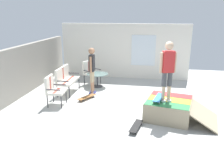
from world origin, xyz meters
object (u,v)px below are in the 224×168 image
patio_chair_by_wall (53,88)px  skateboard_by_bench (87,97)px  person_watching (92,67)px  skateboard_spare (136,126)px  patio_chair_near_house (90,70)px  skate_ramp (170,108)px  person_skater (168,67)px  skateboard_on_ramp (159,98)px  patio_table (97,77)px  patio_bench (65,77)px

patio_chair_by_wall → skateboard_by_bench: (0.71, -0.95, -0.53)m
patio_chair_by_wall → person_watching: 1.77m
patio_chair_by_wall → skateboard_spare: bearing=-113.3°
patio_chair_near_house → skateboard_spare: patio_chair_near_house is taller
patio_chair_by_wall → skate_ramp: bearing=-94.9°
person_skater → skateboard_on_ramp: bearing=85.0°
patio_table → person_skater: bearing=-135.2°
skateboard_by_bench → skateboard_spare: size_ratio=0.97×
patio_chair_near_house → patio_chair_by_wall: same height
skate_ramp → skateboard_spare: bearing=134.6°
person_skater → skateboard_on_ramp: size_ratio=2.09×
patio_chair_near_house → patio_table: size_ratio=1.13×
person_skater → skateboard_by_bench: 3.32m
skateboard_spare → patio_chair_near_house: bearing=30.8°
person_skater → skateboard_spare: (-0.78, 0.78, -1.49)m
patio_chair_near_house → skateboard_spare: size_ratio=1.24×
patio_table → person_watching: bearing=-179.5°
patio_bench → skateboard_by_bench: (-0.60, -1.01, -0.53)m
patio_bench → skateboard_on_ramp: 3.95m
skateboard_by_bench → skateboard_spare: same height
patio_table → skateboard_spare: 4.00m
patio_chair_near_house → person_watching: bearing=-161.7°
patio_chair_by_wall → skateboard_spare: (-1.25, -2.90, -0.53)m
patio_bench → patio_chair_near_house: 1.46m
patio_chair_by_wall → skateboard_spare: size_ratio=1.24×
skate_ramp → patio_chair_near_house: 4.39m
person_skater → patio_bench: bearing=64.6°
skate_ramp → patio_bench: bearing=67.2°
patio_chair_near_house → skateboard_by_bench: size_ratio=1.27×
patio_chair_by_wall → skateboard_by_bench: bearing=-53.4°
patio_table → person_skater: size_ratio=0.52×
patio_table → patio_bench: bearing=132.1°
person_skater → skateboard_spare: bearing=135.2°
person_skater → skateboard_spare: size_ratio=2.09×
patio_chair_by_wall → patio_table: (2.25, -0.98, -0.21)m
skate_ramp → skateboard_spare: 1.32m
patio_chair_by_wall → skateboard_on_ramp: 3.51m
patio_bench → patio_table: size_ratio=1.39×
patio_bench → skateboard_by_bench: patio_bench is taller
patio_chair_near_house → skate_ramp: bearing=-132.3°
skate_ramp → patio_chair_by_wall: patio_chair_by_wall is taller
patio_table → skateboard_on_ramp: skateboard_on_ramp is taller
skateboard_spare → skateboard_by_bench: bearing=44.8°
patio_chair_by_wall → skateboard_spare: patio_chair_by_wall is taller
patio_table → skateboard_by_bench: 1.57m
skateboard_by_bench → skateboard_spare: 2.76m
patio_chair_near_house → patio_chair_by_wall: size_ratio=1.00×
patio_chair_by_wall → person_skater: bearing=-97.2°
person_watching → skateboard_by_bench: (-0.69, 0.04, -0.97)m
patio_chair_near_house → person_skater: bearing=-134.9°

